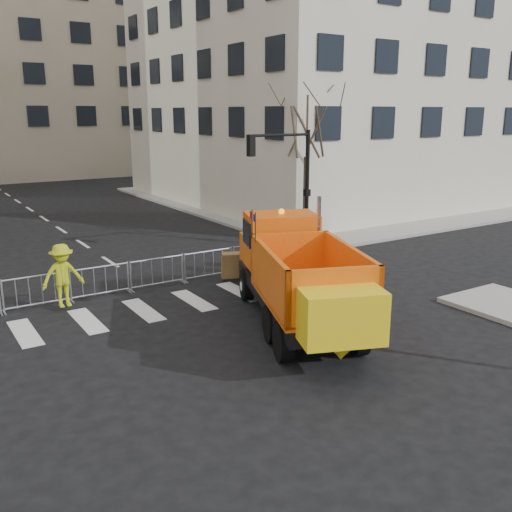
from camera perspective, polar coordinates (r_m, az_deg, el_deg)
ground at (r=14.59m, az=1.09°, el=-10.77°), size 120.00×120.00×0.00m
sidewalk_back at (r=21.71m, az=-11.45°, el=-2.37°), size 64.00×5.00×0.15m
traffic_light_right at (r=26.14m, az=5.12°, el=6.54°), size 0.18×0.18×5.40m
crowd_barriers at (r=20.52m, az=-12.54°, el=-2.02°), size 12.60×0.60×1.10m
street_tree at (r=27.24m, az=5.05°, el=9.08°), size 3.00×3.00×7.50m
plow_truck at (r=16.57m, az=4.23°, el=-1.74°), size 5.70×9.67×3.65m
cop_a at (r=21.86m, az=-0.68°, el=0.01°), size 0.69×0.58×1.60m
cop_b at (r=22.05m, az=0.15°, el=0.26°), size 1.03×0.96×1.69m
cop_c at (r=20.74m, az=2.43°, el=-0.32°), size 1.18×1.08×1.93m
worker at (r=18.94m, az=-18.77°, el=-1.86°), size 1.35×0.83×2.03m
newspaper_box at (r=22.86m, az=0.41°, el=0.39°), size 0.52×0.48×1.10m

